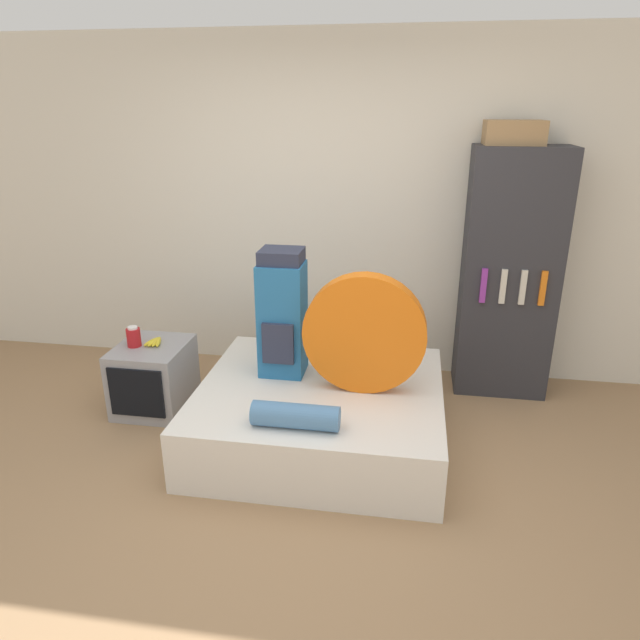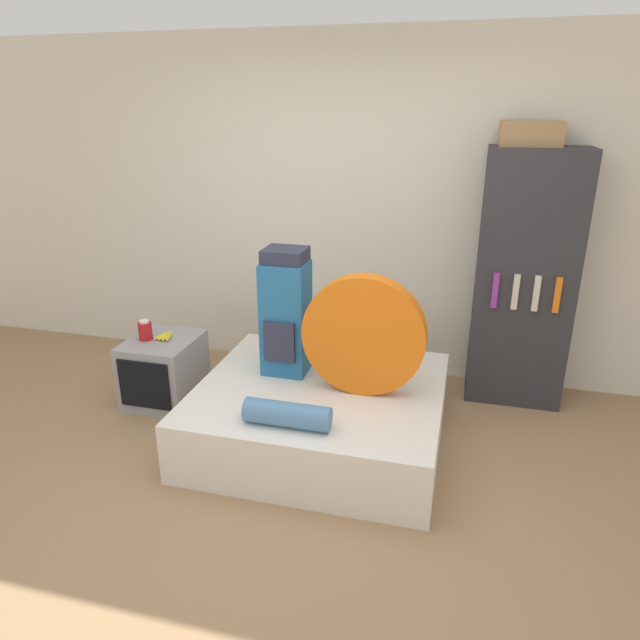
# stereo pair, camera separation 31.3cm
# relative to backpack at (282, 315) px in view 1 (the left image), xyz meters

# --- Properties ---
(ground_plane) EXTENTS (16.00, 16.00, 0.00)m
(ground_plane) POSITION_rel_backpack_xyz_m (0.24, -1.01, -0.80)
(ground_plane) COLOR #997551
(wall_back) EXTENTS (8.00, 0.05, 2.60)m
(wall_back) POSITION_rel_backpack_xyz_m (0.24, 1.04, 0.50)
(wall_back) COLOR silver
(wall_back) RESTS_ON ground_plane
(bed) EXTENTS (1.54, 1.43, 0.39)m
(bed) POSITION_rel_backpack_xyz_m (0.28, -0.16, -0.60)
(bed) COLOR silver
(bed) RESTS_ON ground_plane
(backpack) EXTENTS (0.29, 0.29, 0.84)m
(backpack) POSITION_rel_backpack_xyz_m (0.00, 0.00, 0.00)
(backpack) COLOR #23669E
(backpack) RESTS_ON bed
(tent_bag) EXTENTS (0.76, 0.12, 0.76)m
(tent_bag) POSITION_rel_backpack_xyz_m (0.55, -0.17, -0.03)
(tent_bag) COLOR orange
(tent_bag) RESTS_ON bed
(sleeping_roll) EXTENTS (0.49, 0.14, 0.14)m
(sleeping_roll) POSITION_rel_backpack_xyz_m (0.22, -0.68, -0.34)
(sleeping_roll) COLOR teal
(sleeping_roll) RESTS_ON bed
(television) EXTENTS (0.48, 0.55, 0.49)m
(television) POSITION_rel_backpack_xyz_m (-0.97, 0.05, -0.55)
(television) COLOR #939399
(television) RESTS_ON ground_plane
(canister) EXTENTS (0.10, 0.10, 0.15)m
(canister) POSITION_rel_backpack_xyz_m (-1.08, 0.04, -0.24)
(canister) COLOR #B2191E
(canister) RESTS_ON television
(banana_bunch) EXTENTS (0.13, 0.17, 0.03)m
(banana_bunch) POSITION_rel_backpack_xyz_m (-0.95, 0.10, -0.30)
(banana_bunch) COLOR yellow
(banana_bunch) RESTS_ON television
(bookshelf) EXTENTS (0.67, 0.41, 1.82)m
(bookshelf) POSITION_rel_backpack_xyz_m (1.52, 0.79, 0.11)
(bookshelf) COLOR #2D2D33
(bookshelf) RESTS_ON ground_plane
(cardboard_box) EXTENTS (0.39, 0.30, 0.16)m
(cardboard_box) POSITION_rel_backpack_xyz_m (1.44, 0.82, 1.10)
(cardboard_box) COLOR #99754C
(cardboard_box) RESTS_ON bookshelf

